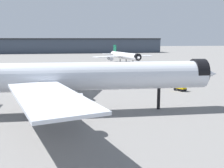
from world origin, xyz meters
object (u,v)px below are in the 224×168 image
Objects in this scene: airliner_near_gate at (74,77)px; traffic_cone_near_nose at (144,84)px; baggage_cart_trailing at (15,83)px; baggage_tug_wing at (181,87)px; airliner_far_taxiway at (124,56)px.

airliner_near_gate is 84.72× the size of traffic_cone_near_nose.
baggage_cart_trailing is (-16.60, 31.00, -5.81)m from airliner_near_gate.
baggage_tug_wing is 1.29× the size of baggage_cart_trailing.
airliner_near_gate is at bearing -130.55° from baggage_cart_trailing.
airliner_near_gate is 15.99× the size of baggage_tug_wing.
traffic_cone_near_nose is at bearing -18.08° from airliner_far_taxiway.
traffic_cone_near_nose is at bearing 53.13° from airliner_near_gate.
airliner_far_taxiway reaches higher than baggage_tug_wing.
baggage_tug_wing reaches higher than baggage_cart_trailing.
baggage_cart_trailing is 38.34m from traffic_cone_near_nose.
baggage_tug_wing is at bearing 31.81° from airliner_near_gate.
traffic_cone_near_nose is (-8.27, -69.66, -4.18)m from airliner_far_taxiway.
airliner_far_taxiway is 70.27m from traffic_cone_near_nose.
baggage_cart_trailing reaches higher than traffic_cone_near_nose.
airliner_near_gate reaches higher than traffic_cone_near_nose.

